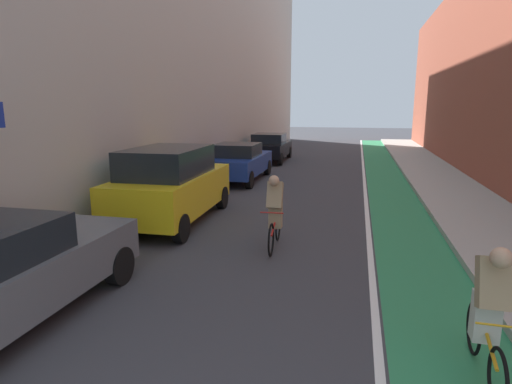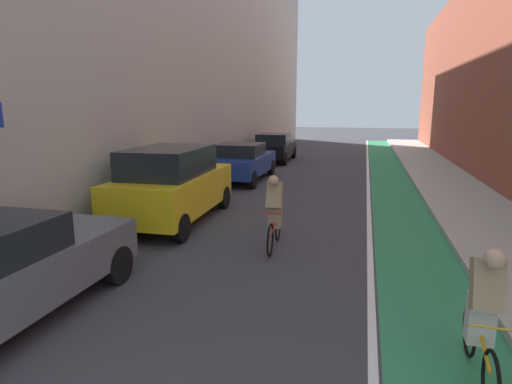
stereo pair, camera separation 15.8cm
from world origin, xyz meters
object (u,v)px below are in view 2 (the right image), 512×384
Objects in this scene: cyclist_lead at (483,313)px; cyclist_mid at (275,211)px; parked_suv_yellow_cab at (172,184)px; parked_sedan_blue at (242,161)px; parked_sedan_black at (274,147)px.

cyclist_lead is 4.97m from cyclist_mid.
cyclist_mid reaches higher than cyclist_lead.
cyclist_mid is at bearing 129.13° from cyclist_lead.
parked_suv_yellow_cab is at bearing 139.50° from cyclist_lead.
cyclist_mid is (3.05, -1.43, -0.21)m from parked_suv_yellow_cab.
parked_sedan_blue is 0.99× the size of parked_sedan_black.
parked_suv_yellow_cab is at bearing -90.00° from parked_sedan_black.
cyclist_mid reaches higher than parked_sedan_blue.
cyclist_mid is at bearing -69.00° from parked_sedan_blue.
parked_suv_yellow_cab reaches higher than parked_sedan_black.
parked_sedan_blue is at bearing 90.01° from parked_suv_yellow_cab.
cyclist_mid is (-3.14, 3.85, 0.00)m from cyclist_lead.
parked_sedan_black is (-0.00, 12.93, -0.23)m from parked_suv_yellow_cab.
cyclist_lead is at bearing -40.50° from parked_suv_yellow_cab.
parked_sedan_black is 19.23m from cyclist_lead.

